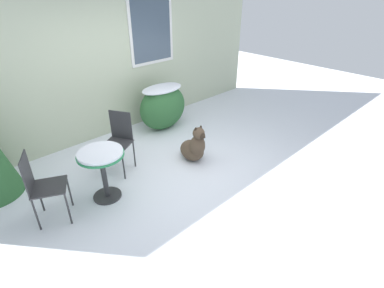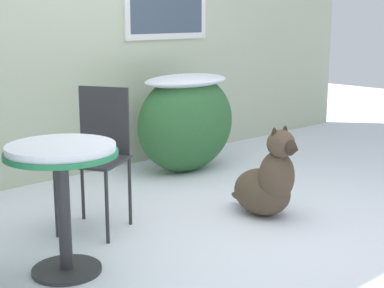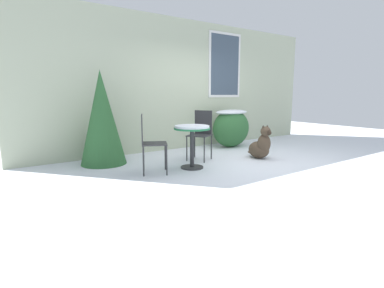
{
  "view_description": "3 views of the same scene",
  "coord_description": "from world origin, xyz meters",
  "px_view_note": "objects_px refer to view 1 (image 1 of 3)",
  "views": [
    {
      "loc": [
        -2.7,
        -2.97,
        2.82
      ],
      "look_at": [
        0.41,
        0.27,
        0.3
      ],
      "focal_mm": 28.0,
      "sensor_mm": 36.0,
      "label": 1
    },
    {
      "loc": [
        -2.83,
        -2.47,
        1.48
      ],
      "look_at": [
        0.0,
        0.6,
        0.55
      ],
      "focal_mm": 55.0,
      "sensor_mm": 36.0,
      "label": 2
    },
    {
      "loc": [
        -4.21,
        -3.9,
        1.32
      ],
      "look_at": [
        -1.2,
        0.38,
        0.44
      ],
      "focal_mm": 28.0,
      "sensor_mm": 36.0,
      "label": 3
    }
  ],
  "objects_px": {
    "patio_chair_near_table": "(119,139)",
    "dog": "(194,147)",
    "patio_table": "(102,162)",
    "patio_chair_far_side": "(42,185)"
  },
  "relations": [
    {
      "from": "patio_chair_far_side",
      "to": "patio_chair_near_table",
      "type": "bearing_deg",
      "value": -47.71
    },
    {
      "from": "patio_table",
      "to": "patio_chair_near_table",
      "type": "bearing_deg",
      "value": 41.08
    },
    {
      "from": "patio_table",
      "to": "dog",
      "type": "bearing_deg",
      "value": -5.6
    },
    {
      "from": "patio_table",
      "to": "patio_chair_far_side",
      "type": "height_order",
      "value": "patio_chair_far_side"
    },
    {
      "from": "patio_chair_near_table",
      "to": "dog",
      "type": "height_order",
      "value": "patio_chair_near_table"
    },
    {
      "from": "patio_chair_near_table",
      "to": "dog",
      "type": "distance_m",
      "value": 1.27
    },
    {
      "from": "patio_chair_near_table",
      "to": "dog",
      "type": "bearing_deg",
      "value": 28.33
    },
    {
      "from": "patio_chair_near_table",
      "to": "patio_chair_far_side",
      "type": "xyz_separation_m",
      "value": [
        -1.34,
        -0.38,
        0.0
      ]
    },
    {
      "from": "patio_chair_near_table",
      "to": "dog",
      "type": "relative_size",
      "value": 1.42
    },
    {
      "from": "patio_table",
      "to": "patio_chair_near_table",
      "type": "relative_size",
      "value": 0.78
    }
  ]
}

